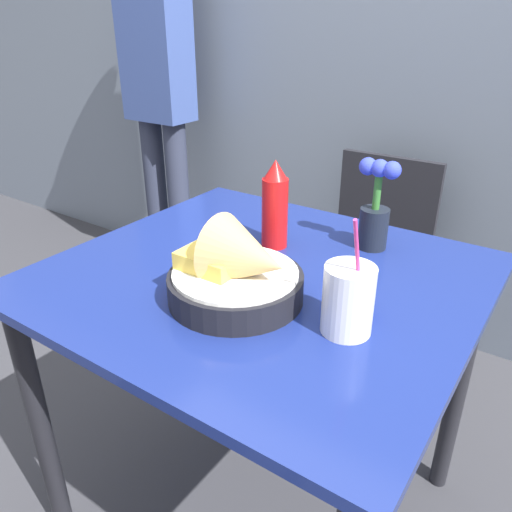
% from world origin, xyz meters
% --- Properties ---
extents(ground_plane, '(12.00, 12.00, 0.00)m').
position_xyz_m(ground_plane, '(0.00, 0.00, 0.00)').
color(ground_plane, '#38383D').
extents(wall_window, '(7.00, 0.06, 2.60)m').
position_xyz_m(wall_window, '(0.00, 1.18, 1.30)').
color(wall_window, slate).
rests_on(wall_window, ground_plane).
extents(dining_table, '(0.94, 0.87, 0.77)m').
position_xyz_m(dining_table, '(0.00, 0.00, 0.65)').
color(dining_table, navy).
rests_on(dining_table, ground_plane).
extents(chair_far_window, '(0.40, 0.40, 0.82)m').
position_xyz_m(chair_far_window, '(-0.07, 0.90, 0.49)').
color(chair_far_window, black).
rests_on(chair_far_window, ground_plane).
extents(food_basket, '(0.28, 0.28, 0.18)m').
position_xyz_m(food_basket, '(0.03, -0.13, 0.84)').
color(food_basket, black).
rests_on(food_basket, dining_table).
extents(ketchup_bottle, '(0.07, 0.07, 0.22)m').
position_xyz_m(ketchup_bottle, '(-0.05, 0.14, 0.88)').
color(ketchup_bottle, red).
rests_on(ketchup_bottle, dining_table).
extents(drink_cup, '(0.09, 0.09, 0.24)m').
position_xyz_m(drink_cup, '(0.26, -0.11, 0.84)').
color(drink_cup, silver).
rests_on(drink_cup, dining_table).
extents(flower_vase, '(0.10, 0.07, 0.23)m').
position_xyz_m(flower_vase, '(0.15, 0.27, 0.87)').
color(flower_vase, black).
rests_on(flower_vase, dining_table).
extents(person_standing, '(0.32, 0.19, 1.75)m').
position_xyz_m(person_standing, '(-1.21, 0.93, 1.02)').
color(person_standing, '#2D3347').
rests_on(person_standing, ground_plane).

